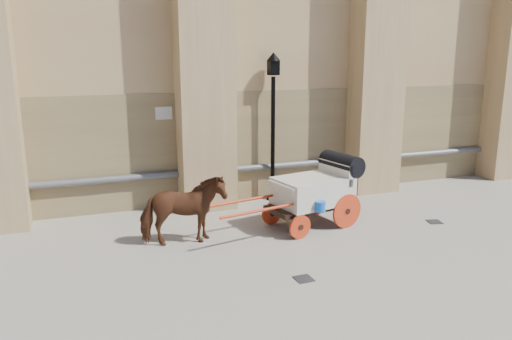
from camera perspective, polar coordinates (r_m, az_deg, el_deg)
name	(u,v)px	position (r m, az deg, el deg)	size (l,w,h in m)	color
ground	(299,252)	(10.46, 4.90, -9.29)	(90.00, 90.00, 0.00)	gray
horse	(183,211)	(10.66, -8.34, -4.64)	(0.81, 1.78, 1.50)	#582815
carriage	(317,188)	(11.81, 6.99, -2.09)	(3.90, 1.76, 1.65)	black
street_lamp	(273,123)	(13.53, 1.95, 5.39)	(0.38, 0.38, 4.01)	black
drain_grate_near	(304,279)	(9.29, 5.47, -12.28)	(0.32, 0.32, 0.01)	black
drain_grate_far	(434,222)	(12.89, 19.71, -5.59)	(0.32, 0.32, 0.01)	black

